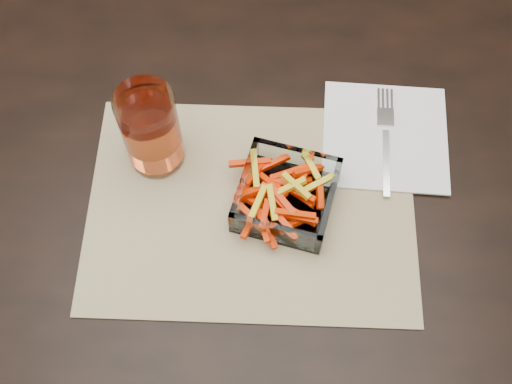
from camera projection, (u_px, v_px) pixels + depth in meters
dining_table at (247, 189)px, 1.00m from camera, size 1.60×0.90×0.75m
placemat at (251, 206)px, 0.89m from camera, size 0.47×0.35×0.00m
glass_bowl at (286, 196)px, 0.87m from camera, size 0.16×0.16×0.05m
tumbler at (151, 132)px, 0.86m from camera, size 0.08×0.08×0.14m
napkin at (385, 136)px, 0.93m from camera, size 0.20×0.20×0.00m
fork at (386, 136)px, 0.93m from camera, size 0.03×0.18×0.00m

